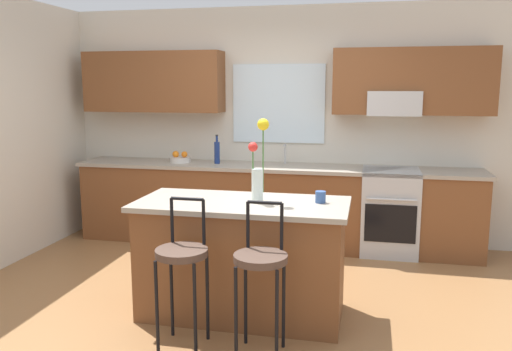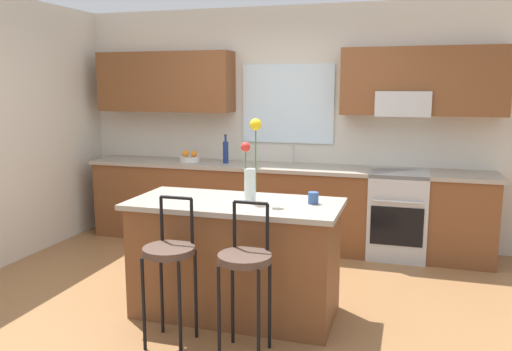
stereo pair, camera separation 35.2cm
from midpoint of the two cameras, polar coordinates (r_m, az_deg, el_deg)
The scene contains 12 objects.
ground_plane at distance 4.51m, azimuth -4.46°, elevation -13.80°, with size 14.00×14.00×0.00m, color olive.
back_wall_assembly at distance 6.07m, azimuth 1.03°, elevation 6.97°, with size 5.60×0.50×2.70m.
counter_run at distance 5.94m, azimuth 0.23°, elevation -3.24°, with size 4.56×0.64×0.92m.
sink_faucet at distance 5.95m, azimuth 1.50°, elevation 2.61°, with size 0.02×0.13×0.23m.
oven_range at distance 5.79m, azimuth 12.75°, elevation -3.88°, with size 0.60×0.64×0.92m.
kitchen_island at distance 4.16m, azimuth -3.98°, elevation -9.04°, with size 1.64×0.77×0.92m.
bar_stool_near at distance 3.66m, azimuth -10.88°, elevation -9.03°, with size 0.36×0.36×1.04m.
bar_stool_middle at distance 3.49m, azimuth -2.41°, elevation -9.81°, with size 0.36×0.36×1.04m.
flower_vase at distance 3.96m, azimuth -2.31°, elevation 0.89°, with size 0.16×0.10×0.64m.
mug_ceramic at distance 3.99m, azimuth 4.58°, elevation -2.38°, with size 0.08×0.08×0.09m, color #33518C.
fruit_bowl_oranges at distance 6.17m, azimuth -9.95°, elevation 1.82°, with size 0.24×0.24×0.13m.
bottle_olive_oil at distance 6.00m, azimuth -5.98°, elevation 2.58°, with size 0.06×0.06×0.33m.
Camera 1 is at (1.04, -4.00, 1.80)m, focal length 36.50 mm.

